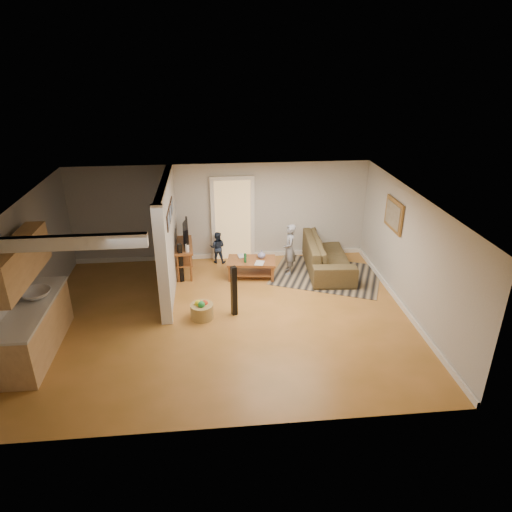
{
  "coord_description": "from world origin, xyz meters",
  "views": [
    {
      "loc": [
        -0.2,
        -8.03,
        5.02
      ],
      "look_at": [
        0.66,
        0.57,
        1.1
      ],
      "focal_mm": 32.0,
      "sensor_mm": 36.0,
      "label": 1
    }
  ],
  "objects_px": {
    "child": "(289,273)",
    "toddler": "(218,262)",
    "speaker_left": "(234,291)",
    "speaker_right": "(181,263)",
    "coffee_table": "(252,263)",
    "sofa": "(326,266)",
    "tv_console": "(184,247)",
    "toy_basket": "(202,310)"
  },
  "relations": [
    {
      "from": "speaker_right",
      "to": "tv_console",
      "type": "bearing_deg",
      "value": 58.91
    },
    {
      "from": "speaker_left",
      "to": "tv_console",
      "type": "bearing_deg",
      "value": 98.39
    },
    {
      "from": "sofa",
      "to": "toddler",
      "type": "xyz_separation_m",
      "value": [
        -2.72,
        0.5,
        0.0
      ]
    },
    {
      "from": "sofa",
      "to": "tv_console",
      "type": "relative_size",
      "value": 2.17
    },
    {
      "from": "sofa",
      "to": "speaker_right",
      "type": "xyz_separation_m",
      "value": [
        -3.6,
        -0.48,
        0.48
      ]
    },
    {
      "from": "toddler",
      "to": "sofa",
      "type": "bearing_deg",
      "value": -179.19
    },
    {
      "from": "sofa",
      "to": "speaker_left",
      "type": "bearing_deg",
      "value": 134.48
    },
    {
      "from": "speaker_right",
      "to": "child",
      "type": "bearing_deg",
      "value": -19.47
    },
    {
      "from": "coffee_table",
      "to": "child",
      "type": "xyz_separation_m",
      "value": [
        0.91,
        0.1,
        -0.35
      ]
    },
    {
      "from": "speaker_left",
      "to": "speaker_right",
      "type": "bearing_deg",
      "value": 106.38
    },
    {
      "from": "toddler",
      "to": "toy_basket",
      "type": "bearing_deg",
      "value": 92.99
    },
    {
      "from": "coffee_table",
      "to": "speaker_left",
      "type": "height_order",
      "value": "speaker_left"
    },
    {
      "from": "speaker_left",
      "to": "coffee_table",
      "type": "bearing_deg",
      "value": 53.22
    },
    {
      "from": "coffee_table",
      "to": "toddler",
      "type": "height_order",
      "value": "coffee_table"
    },
    {
      "from": "toy_basket",
      "to": "toddler",
      "type": "bearing_deg",
      "value": 81.76
    },
    {
      "from": "toy_basket",
      "to": "child",
      "type": "bearing_deg",
      "value": 41.51
    },
    {
      "from": "sofa",
      "to": "coffee_table",
      "type": "bearing_deg",
      "value": 105.67
    },
    {
      "from": "speaker_left",
      "to": "toddler",
      "type": "height_order",
      "value": "speaker_left"
    },
    {
      "from": "child",
      "to": "toddler",
      "type": "relative_size",
      "value": 1.52
    },
    {
      "from": "coffee_table",
      "to": "speaker_right",
      "type": "height_order",
      "value": "speaker_right"
    },
    {
      "from": "speaker_left",
      "to": "child",
      "type": "relative_size",
      "value": 0.86
    },
    {
      "from": "speaker_left",
      "to": "speaker_right",
      "type": "xyz_separation_m",
      "value": [
        -1.16,
        1.61,
        -0.07
      ]
    },
    {
      "from": "coffee_table",
      "to": "speaker_right",
      "type": "bearing_deg",
      "value": -177.31
    },
    {
      "from": "tv_console",
      "to": "toddler",
      "type": "xyz_separation_m",
      "value": [
        0.82,
        0.51,
        -0.67
      ]
    },
    {
      "from": "child",
      "to": "toddler",
      "type": "xyz_separation_m",
      "value": [
        -1.72,
        0.8,
        0.0
      ]
    },
    {
      "from": "toy_basket",
      "to": "child",
      "type": "height_order",
      "value": "child"
    },
    {
      "from": "speaker_right",
      "to": "toddler",
      "type": "xyz_separation_m",
      "value": [
        0.88,
        0.98,
        -0.48
      ]
    },
    {
      "from": "sofa",
      "to": "toy_basket",
      "type": "xyz_separation_m",
      "value": [
        -3.1,
        -2.16,
        0.17
      ]
    },
    {
      "from": "coffee_table",
      "to": "speaker_right",
      "type": "distance_m",
      "value": 1.69
    },
    {
      "from": "child",
      "to": "toddler",
      "type": "distance_m",
      "value": 1.89
    },
    {
      "from": "speaker_left",
      "to": "sofa",
      "type": "bearing_deg",
      "value": 21.06
    },
    {
      "from": "tv_console",
      "to": "coffee_table",
      "type": "bearing_deg",
      "value": -17.23
    },
    {
      "from": "child",
      "to": "coffee_table",
      "type": "bearing_deg",
      "value": -79.67
    },
    {
      "from": "tv_console",
      "to": "toy_basket",
      "type": "bearing_deg",
      "value": -82.36
    },
    {
      "from": "toy_basket",
      "to": "child",
      "type": "xyz_separation_m",
      "value": [
        2.1,
        1.86,
        -0.17
      ]
    },
    {
      "from": "tv_console",
      "to": "child",
      "type": "bearing_deg",
      "value": -10.24
    },
    {
      "from": "coffee_table",
      "to": "speaker_right",
      "type": "xyz_separation_m",
      "value": [
        -1.69,
        -0.08,
        0.13
      ]
    },
    {
      "from": "sofa",
      "to": "child",
      "type": "height_order",
      "value": "child"
    },
    {
      "from": "speaker_right",
      "to": "sofa",
      "type": "bearing_deg",
      "value": -15.89
    },
    {
      "from": "speaker_right",
      "to": "child",
      "type": "distance_m",
      "value": 2.65
    },
    {
      "from": "speaker_right",
      "to": "child",
      "type": "relative_size",
      "value": 0.75
    },
    {
      "from": "tv_console",
      "to": "speaker_right",
      "type": "height_order",
      "value": "tv_console"
    }
  ]
}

